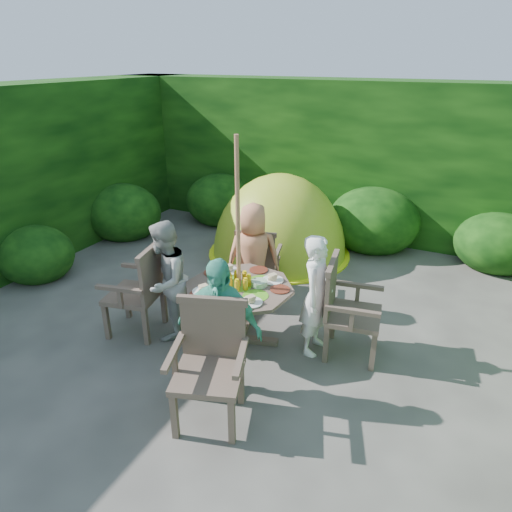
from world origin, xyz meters
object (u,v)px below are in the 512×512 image
at_px(child_left, 165,281).
at_px(garden_chair_right, 346,307).
at_px(dome_tent, 278,253).
at_px(child_front, 219,328).
at_px(patio_table, 240,295).
at_px(garden_chair_front, 210,361).
at_px(garden_chair_back, 258,261).
at_px(child_back, 254,257).
at_px(parasol_pole, 238,248).
at_px(child_right, 317,295).
at_px(garden_chair_left, 141,289).

bearing_deg(child_left, garden_chair_right, 89.16).
bearing_deg(dome_tent, child_front, -66.42).
xyz_separation_m(patio_table, garden_chair_front, (0.28, -1.06, -0.03)).
distance_m(garden_chair_back, child_back, 0.36).
bearing_deg(patio_table, dome_tent, 103.61).
bearing_deg(child_back, garden_chair_back, -103.74).
relative_size(parasol_pole, garden_chair_right, 2.23).
xyz_separation_m(patio_table, parasol_pole, (-0.00, -0.00, 0.54)).
bearing_deg(patio_table, child_right, 15.40).
relative_size(garden_chair_front, child_right, 0.78).
bearing_deg(garden_chair_front, dome_tent, 85.31).
height_order(garden_chair_right, child_front, child_front).
bearing_deg(child_right, child_left, 107.50).
xyz_separation_m(garden_chair_right, dome_tent, (-1.62, 2.07, -0.53)).
distance_m(garden_chair_left, child_left, 0.32).
height_order(patio_table, garden_chair_front, garden_chair_front).
bearing_deg(garden_chair_front, child_front, 85.74).
height_order(garden_chair_left, child_front, child_front).
bearing_deg(child_left, garden_chair_left, -90.25).
height_order(patio_table, child_left, child_left).
height_order(patio_table, child_front, child_front).
bearing_deg(patio_table, garden_chair_front, -75.01).
distance_m(patio_table, garden_chair_right, 1.09).
bearing_deg(garden_chair_right, parasol_pole, 97.29).
bearing_deg(child_right, dome_tent, 33.90).
bearing_deg(parasol_pole, garden_chair_left, -164.30).
height_order(patio_table, parasol_pole, parasol_pole).
relative_size(patio_table, parasol_pole, 0.64).
relative_size(garden_chair_left, child_back, 0.76).
xyz_separation_m(parasol_pole, child_left, (-0.77, -0.21, -0.44)).
distance_m(garden_chair_front, child_right, 1.36).
distance_m(garden_chair_back, child_left, 1.37).
relative_size(garden_chair_right, dome_tent, 0.39).
bearing_deg(garden_chair_right, patio_table, 97.24).
distance_m(garden_chair_front, child_front, 0.32).
bearing_deg(dome_tent, garden_chair_right, -42.35).
bearing_deg(garden_chair_left, patio_table, 93.26).
height_order(patio_table, garden_chair_left, garden_chair_left).
xyz_separation_m(garden_chair_right, garden_chair_left, (-2.10, -0.60, 0.00)).
height_order(parasol_pole, garden_chair_back, parasol_pole).
distance_m(garden_chair_back, dome_tent, 1.42).
height_order(garden_chair_right, child_back, child_back).
relative_size(patio_table, dome_tent, 0.57).
xyz_separation_m(garden_chair_right, garden_chair_front, (-0.76, -1.35, 0.01)).
distance_m(patio_table, child_left, 0.81).
xyz_separation_m(garden_chair_left, child_front, (1.26, -0.48, 0.14)).
height_order(child_right, dome_tent, child_right).
relative_size(garden_chair_back, child_front, 0.65).
distance_m(garden_chair_left, child_front, 1.36).
height_order(garden_chair_left, dome_tent, dome_tent).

